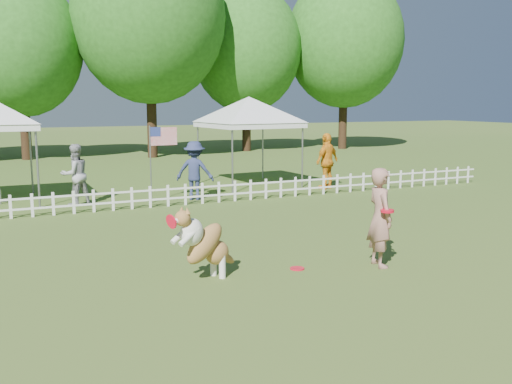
# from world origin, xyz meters

# --- Properties ---
(ground) EXTENTS (120.00, 120.00, 0.00)m
(ground) POSITION_xyz_m (0.00, 0.00, 0.00)
(ground) COLOR #2F571B
(ground) RESTS_ON ground
(picket_fence) EXTENTS (22.00, 0.08, 0.60)m
(picket_fence) POSITION_xyz_m (0.00, 7.00, 0.30)
(picket_fence) COLOR white
(picket_fence) RESTS_ON ground
(handler) EXTENTS (0.53, 0.70, 1.74)m
(handler) POSITION_xyz_m (1.49, -0.16, 0.87)
(handler) COLOR #9F6D5F
(handler) RESTS_ON ground
(dog) EXTENTS (1.25, 0.80, 1.23)m
(dog) POSITION_xyz_m (-1.55, 0.35, 0.62)
(dog) COLOR brown
(dog) RESTS_ON ground
(frisbee_on_turf) EXTENTS (0.27, 0.27, 0.02)m
(frisbee_on_turf) POSITION_xyz_m (0.09, 0.27, 0.01)
(frisbee_on_turf) COLOR red
(frisbee_on_turf) RESTS_ON ground
(canopy_tent_right) EXTENTS (3.10, 3.10, 2.97)m
(canopy_tent_right) POSITION_xyz_m (3.45, 9.78, 1.48)
(canopy_tent_right) COLOR white
(canopy_tent_right) RESTS_ON ground
(flag_pole) EXTENTS (0.84, 0.09, 2.20)m
(flag_pole) POSITION_xyz_m (-0.52, 7.76, 1.10)
(flag_pole) COLOR gray
(flag_pole) RESTS_ON ground
(spectator_a) EXTENTS (1.00, 0.89, 1.70)m
(spectator_a) POSITION_xyz_m (-2.51, 8.37, 0.85)
(spectator_a) COLOR #9E9DA2
(spectator_a) RESTS_ON ground
(spectator_b) EXTENTS (1.28, 1.14, 1.73)m
(spectator_b) POSITION_xyz_m (0.79, 7.75, 0.86)
(spectator_b) COLOR navy
(spectator_b) RESTS_ON ground
(spectator_c) EXTENTS (1.17, 0.83, 1.85)m
(spectator_c) POSITION_xyz_m (5.45, 7.94, 0.92)
(spectator_c) COLOR orange
(spectator_c) RESTS_ON ground
(tree_center_left) EXTENTS (6.00, 6.00, 9.80)m
(tree_center_left) POSITION_xyz_m (-3.00, 22.50, 4.90)
(tree_center_left) COLOR #265D1A
(tree_center_left) RESTS_ON ground
(tree_center_right) EXTENTS (7.60, 7.60, 12.60)m
(tree_center_right) POSITION_xyz_m (3.00, 21.00, 6.30)
(tree_center_right) COLOR #265D1A
(tree_center_right) RESTS_ON ground
(tree_right) EXTENTS (6.20, 6.20, 10.40)m
(tree_right) POSITION_xyz_m (9.00, 22.50, 5.20)
(tree_right) COLOR #265D1A
(tree_right) RESTS_ON ground
(tree_far_right) EXTENTS (7.00, 7.00, 11.40)m
(tree_far_right) POSITION_xyz_m (15.00, 21.50, 5.70)
(tree_far_right) COLOR #265D1A
(tree_far_right) RESTS_ON ground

